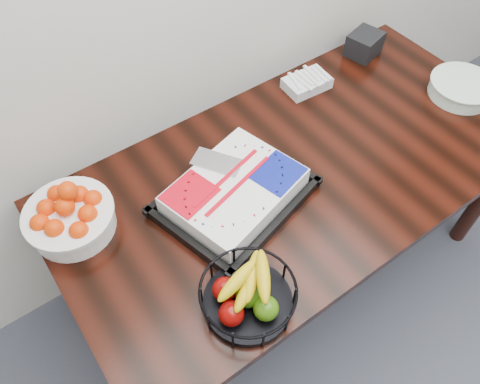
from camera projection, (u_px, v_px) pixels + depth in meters
table at (300, 181)px, 1.75m from camera, size 1.80×0.90×0.75m
cake_tray at (235, 193)px, 1.55m from camera, size 0.56×0.48×0.10m
tangerine_bowl at (68, 214)px, 1.46m from camera, size 0.29×0.29×0.18m
fruit_basket at (248, 295)px, 1.31m from camera, size 0.28×0.28×0.15m
plate_stack at (462, 88)px, 1.89m from camera, size 0.26×0.26×0.06m
fork_bag at (307, 83)px, 1.92m from camera, size 0.19×0.13×0.05m
napkin_box at (364, 44)px, 2.04m from camera, size 0.16×0.15×0.10m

